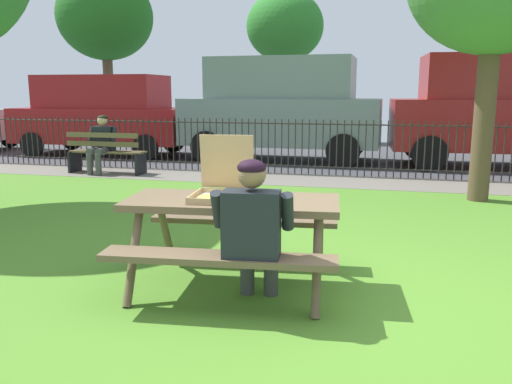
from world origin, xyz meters
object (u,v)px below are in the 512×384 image
Objects in this scene: picnic_table_foreground at (232,219)px; far_tree_left at (105,17)px; person_on_park_bench at (101,141)px; parked_car_right at (502,108)px; pizza_box_open at (223,187)px; parked_car_left at (104,113)px; adult_at_table at (253,228)px; far_tree_midleft at (285,29)px; parked_car_center at (282,107)px; park_bench_left at (106,153)px; far_tree_center at (466,5)px.

picnic_table_foreground is 0.32× the size of far_tree_left.
person_on_park_bench is at bearing 128.99° from picnic_table_foreground.
parked_car_right is 0.80× the size of far_tree_left.
parked_car_left reaches higher than pizza_box_open.
parked_car_right is at bearing 0.00° from parked_car_left.
adult_at_table is 0.23× the size of far_tree_midleft.
picnic_table_foreground is at bearing -51.01° from person_on_park_bench.
parked_car_center is 0.79× the size of far_tree_left.
pizza_box_open is at bearing -52.06° from park_bench_left.
pizza_box_open is 17.15m from far_tree_left.
parked_car_right is (3.81, 8.33, 0.44)m from pizza_box_open.
parked_car_right is at bearing 68.80° from adult_at_table.
adult_at_table is 1.00× the size of person_on_park_bench.
far_tree_center is at bearing 75.91° from picnic_table_foreground.
far_tree_center is (3.64, 14.16, 3.47)m from pizza_box_open.
pizza_box_open is 0.10× the size of far_tree_center.
person_on_park_bench is (-0.10, 0.02, 0.24)m from park_bench_left.
picnic_table_foreground is at bearing 122.83° from adult_at_table.
parked_car_left is at bearing 120.08° from park_bench_left.
far_tree_left is at bearing 122.48° from pizza_box_open.
parked_car_center reaches higher than picnic_table_foreground.
picnic_table_foreground is at bearing -51.56° from park_bench_left.
adult_at_table is at bearing -51.98° from park_bench_left.
far_tree_left is 6.87m from far_tree_midleft.
person_on_park_bench is at bearing -103.87° from far_tree_midleft.
far_tree_center reaches higher than adult_at_table.
park_bench_left is at bearing -103.21° from far_tree_midleft.
pizza_box_open is 10.22m from parked_car_left.
park_bench_left is (-4.23, 5.42, -0.45)m from pizza_box_open.
far_tree_center is (9.56, 5.83, 3.25)m from parked_car_left.
picnic_table_foreground is at bearing -80.93° from far_tree_midleft.
parked_car_center is at bearing -129.26° from far_tree_center.
pizza_box_open is 0.66m from adult_at_table.
park_bench_left is at bearing 128.44° from picnic_table_foreground.
parked_car_right is (9.72, 0.00, 0.21)m from parked_car_left.
adult_at_table is 0.20× the size of far_tree_left.
person_on_park_bench reaches higher than picnic_table_foreground.
far_tree_midleft is 0.91× the size of far_tree_center.
adult_at_table is at bearing -51.46° from person_on_park_bench.
picnic_table_foreground is 0.40× the size of parked_car_right.
parked_car_right is (3.73, 8.34, 0.71)m from picnic_table_foreground.
far_tree_center is (12.66, -0.00, -0.05)m from far_tree_left.
parked_car_right is 0.86× the size of far_tree_center.
park_bench_left is 0.34× the size of parked_car_left.
far_tree_center is at bearing 91.65° from parked_car_right.
far_tree_left reaches higher than parked_car_left.
parked_car_center is (4.79, -0.00, 0.21)m from parked_car_left.
far_tree_left is (-7.89, 5.83, 3.08)m from parked_car_center.
person_on_park_bench is at bearing -160.45° from parked_car_right.
far_tree_center is (7.87, 8.74, 3.93)m from park_bench_left.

